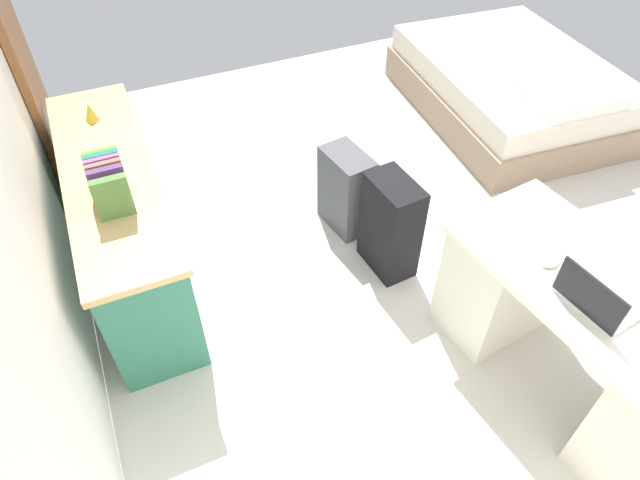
{
  "coord_description": "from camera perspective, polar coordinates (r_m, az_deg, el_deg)",
  "views": [
    {
      "loc": [
        -2.05,
        1.81,
        2.59
      ],
      "look_at": [
        -0.23,
        1.0,
        0.6
      ],
      "focal_mm": 30.9,
      "sensor_mm": 36.0,
      "label": 1
    }
  ],
  "objects": [
    {
      "name": "bed",
      "position": [
        5.04,
        19.15,
        14.73
      ],
      "size": [
        2.01,
        1.56,
        0.58
      ],
      "color": "gray",
      "rests_on": "ground_plane"
    },
    {
      "name": "book_row",
      "position": [
        2.89,
        -21.0,
        5.46
      ],
      "size": [
        0.28,
        0.17,
        0.24
      ],
      "color": "#4D7639",
      "rests_on": "credenza"
    },
    {
      "name": "credenza",
      "position": [
        3.42,
        -19.56,
        1.78
      ],
      "size": [
        1.8,
        0.48,
        0.77
      ],
      "color": "#2D7056",
      "rests_on": "ground_plane"
    },
    {
      "name": "figurine_small",
      "position": [
        3.6,
        -22.7,
        12.1
      ],
      "size": [
        0.08,
        0.08,
        0.11
      ],
      "primitive_type": "cone",
      "color": "gold",
      "rests_on": "credenza"
    },
    {
      "name": "door_wooden",
      "position": [
        4.04,
        -28.75,
        16.77
      ],
      "size": [
        0.88,
        0.05,
        2.04
      ],
      "primitive_type": "cube",
      "color": "brown",
      "rests_on": "ground_plane"
    },
    {
      "name": "ground_plane",
      "position": [
        3.77,
        12.65,
        0.15
      ],
      "size": [
        5.57,
        5.57,
        0.0
      ],
      "primitive_type": "plane",
      "color": "beige"
    },
    {
      "name": "desk",
      "position": [
        2.95,
        25.21,
        -9.34
      ],
      "size": [
        1.51,
        0.82,
        0.74
      ],
      "color": "silver",
      "rests_on": "ground_plane"
    },
    {
      "name": "laptop",
      "position": [
        2.58,
        26.55,
        -5.51
      ],
      "size": [
        0.33,
        0.26,
        0.21
      ],
      "color": "#B7B7BC",
      "rests_on": "desk"
    },
    {
      "name": "computer_mouse",
      "position": [
        2.71,
        22.83,
        -2.1
      ],
      "size": [
        0.07,
        0.11,
        0.03
      ],
      "primitive_type": "ellipsoid",
      "rotation": [
        0.0,
        0.0,
        0.12
      ],
      "color": "white",
      "rests_on": "desk"
    },
    {
      "name": "suitcase_black",
      "position": [
        3.32,
        7.29,
        1.45
      ],
      "size": [
        0.38,
        0.25,
        0.65
      ],
      "primitive_type": "cube",
      "rotation": [
        0.0,
        0.0,
        0.08
      ],
      "color": "black",
      "rests_on": "ground_plane"
    },
    {
      "name": "suitcase_spare_grey",
      "position": [
        3.61,
        2.72,
        5.13
      ],
      "size": [
        0.39,
        0.27,
        0.57
      ],
      "primitive_type": "cube",
      "rotation": [
        0.0,
        0.0,
        0.15
      ],
      "color": "#4C4C51",
      "rests_on": "ground_plane"
    }
  ]
}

